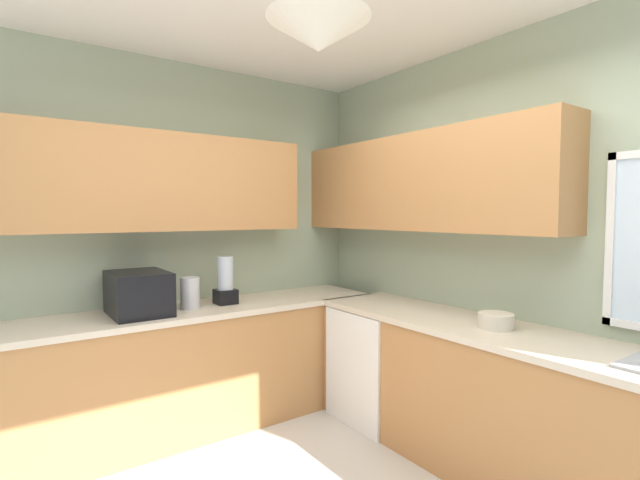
# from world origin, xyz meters

# --- Properties ---
(room_shell) EXTENTS (4.00, 3.33, 2.80)m
(room_shell) POSITION_xyz_m (-0.77, 0.57, 1.88)
(room_shell) COLOR #9EAD8E
(room_shell) RESTS_ON ground_plane
(counter_run_left) EXTENTS (0.65, 2.94, 0.89)m
(counter_run_left) POSITION_xyz_m (-1.63, 0.00, 0.45)
(counter_run_left) COLOR #AD7542
(counter_run_left) RESTS_ON ground_plane
(counter_run_back) EXTENTS (3.09, 0.65, 0.89)m
(counter_run_back) POSITION_xyz_m (0.21, 1.29, 0.45)
(counter_run_back) COLOR #AD7542
(counter_run_back) RESTS_ON ground_plane
(dishwasher) EXTENTS (0.60, 0.60, 0.85)m
(dishwasher) POSITION_xyz_m (-0.97, 1.26, 0.42)
(dishwasher) COLOR white
(dishwasher) RESTS_ON ground_plane
(microwave) EXTENTS (0.48, 0.36, 0.29)m
(microwave) POSITION_xyz_m (-1.63, -0.35, 1.04)
(microwave) COLOR black
(microwave) RESTS_ON counter_run_left
(kettle) EXTENTS (0.13, 0.13, 0.23)m
(kettle) POSITION_xyz_m (-1.61, -0.00, 1.01)
(kettle) COLOR #B7B7BC
(kettle) RESTS_ON counter_run_left
(bowl) EXTENTS (0.20, 0.20, 0.09)m
(bowl) POSITION_xyz_m (0.00, 1.29, 0.94)
(bowl) COLOR beige
(bowl) RESTS_ON counter_run_back
(blender_appliance) EXTENTS (0.15, 0.15, 0.36)m
(blender_appliance) POSITION_xyz_m (-1.63, 0.28, 1.05)
(blender_appliance) COLOR black
(blender_appliance) RESTS_ON counter_run_left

